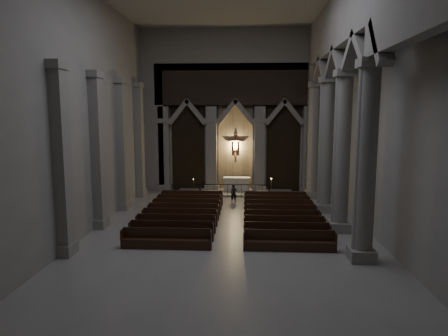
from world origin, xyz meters
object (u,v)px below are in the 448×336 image
Objects in this scene: altar at (237,184)px; altar_rail at (234,189)px; candle_stand_left at (194,191)px; worshipper at (234,194)px; candle_stand_right at (271,193)px; pews at (231,218)px.

altar_rail is at bearing -94.02° from altar.
candle_stand_left reaches higher than worshipper.
altar_rail is 2.95m from candle_stand_left.
worshipper is at bearing -92.09° from altar.
candle_stand_right is 1.19× the size of worshipper.
altar_rail is 0.53× the size of pews.
candle_stand_left reaches higher than pews.
candle_stand_right is 2.91m from worshipper.
pews is at bearing -66.69° from candle_stand_left.
candle_stand_left is 1.06× the size of worshipper.
candle_stand_right is at bearing -37.45° from altar.
altar_rail is 3.88× the size of candle_stand_left.
candle_stand_right reaches higher than pews.
altar is 1.41× the size of candle_stand_right.
candle_stand_right is at bearing 67.96° from pews.
altar reaches higher than pews.
altar is 1.71m from altar_rail.
altar_rail reaches higher than pews.
worshipper is (-0.12, -3.24, -0.06)m from altar.
pews is at bearing -112.04° from candle_stand_right.
candle_stand_left is at bearing 174.65° from altar_rail.
pews is 4.98m from worshipper.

